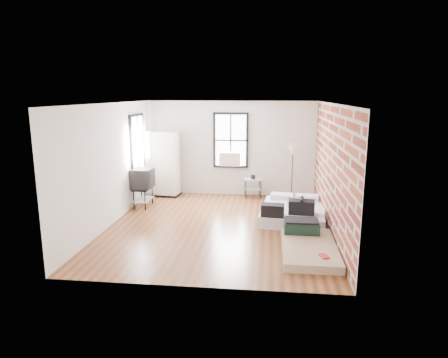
# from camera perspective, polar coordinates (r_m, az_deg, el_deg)

# --- Properties ---
(ground) EXTENTS (6.00, 6.00, 0.00)m
(ground) POSITION_cam_1_polar(r_m,az_deg,el_deg) (9.32, -0.85, -6.71)
(ground) COLOR #593217
(ground) RESTS_ON ground
(room_shell) EXTENTS (5.02, 6.02, 2.80)m
(room_shell) POSITION_cam_1_polar(r_m,az_deg,el_deg) (9.24, 0.83, 4.21)
(room_shell) COLOR silver
(room_shell) RESTS_ON ground
(mattress_main) EXTENTS (1.68, 2.16, 0.65)m
(mattress_main) POSITION_cam_1_polar(r_m,az_deg,el_deg) (9.97, 9.76, -4.55)
(mattress_main) COLOR white
(mattress_main) RESTS_ON ground
(mattress_bare) EXTENTS (1.04, 1.96, 0.42)m
(mattress_bare) POSITION_cam_1_polar(r_m,az_deg,el_deg) (8.14, 11.79, -8.88)
(mattress_bare) COLOR #C4AD8E
(mattress_bare) RESTS_ON ground
(wardrobe) EXTENTS (1.04, 0.68, 1.92)m
(wardrobe) POSITION_cam_1_polar(r_m,az_deg,el_deg) (12.00, -8.75, 2.15)
(wardrobe) COLOR black
(wardrobe) RESTS_ON ground
(side_table) EXTENTS (0.55, 0.47, 0.66)m
(side_table) POSITION_cam_1_polar(r_m,az_deg,el_deg) (11.76, 4.15, -0.50)
(side_table) COLOR black
(side_table) RESTS_ON ground
(floor_lamp) EXTENTS (0.34, 0.34, 1.60)m
(floor_lamp) POSITION_cam_1_polar(r_m,az_deg,el_deg) (11.53, 9.80, 3.75)
(floor_lamp) COLOR black
(floor_lamp) RESTS_ON ground
(tv_stand) EXTENTS (0.54, 0.75, 1.05)m
(tv_stand) POSITION_cam_1_polar(r_m,az_deg,el_deg) (10.90, -11.54, -0.07)
(tv_stand) COLOR black
(tv_stand) RESTS_ON ground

